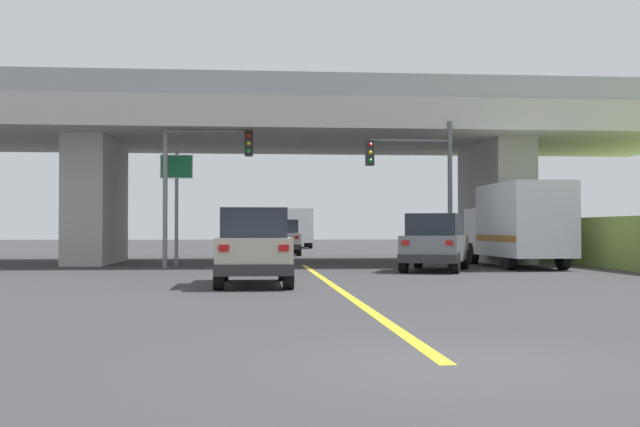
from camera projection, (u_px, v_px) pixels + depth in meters
name	position (u px, v px, depth m)	size (l,w,h in m)	color
ground	(300.00, 262.00, 35.58)	(160.00, 160.00, 0.00)	#353538
overpass_bridge	(300.00, 143.00, 35.69)	(35.67, 10.93, 7.46)	#B7B5AD
lane_divider_stripe	(334.00, 286.00, 20.78)	(0.20, 24.31, 0.01)	yellow
suv_lead	(254.00, 247.00, 21.14)	(1.95, 4.55, 2.02)	#B7B29E
suv_crossing	(435.00, 242.00, 28.42)	(3.42, 5.01, 2.02)	slate
box_truck	(518.00, 224.00, 31.12)	(2.33, 7.10, 3.21)	silver
sedan_oncoming	(282.00, 237.00, 46.01)	(2.04, 4.77, 2.02)	silver
traffic_signal_nearside	(421.00, 175.00, 30.54)	(3.35, 0.36, 5.62)	#56595E
traffic_signal_farside	(194.00, 168.00, 30.65)	(3.43, 0.36, 6.04)	slate
highway_sign	(177.00, 183.00, 32.15)	(1.30, 0.17, 4.64)	slate
semi_truck_distant	(296.00, 228.00, 63.62)	(2.33, 6.93, 3.06)	navy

